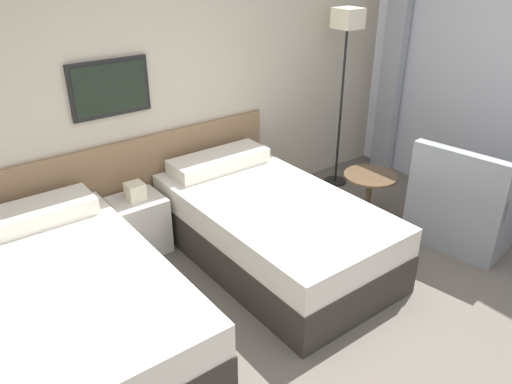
{
  "coord_description": "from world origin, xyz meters",
  "views": [
    {
      "loc": [
        -1.97,
        -1.57,
        2.38
      ],
      "look_at": [
        0.03,
        1.06,
        0.7
      ],
      "focal_mm": 35.0,
      "sensor_mm": 36.0,
      "label": 1
    }
  ],
  "objects_px": {
    "nightstand": "(139,224)",
    "side_table": "(369,189)",
    "floor_lamp": "(346,41)",
    "armchair": "(464,209)",
    "bed_near_door": "(74,306)",
    "bed_near_window": "(271,227)"
  },
  "relations": [
    {
      "from": "bed_near_door",
      "to": "bed_near_window",
      "type": "height_order",
      "value": "same"
    },
    {
      "from": "floor_lamp",
      "to": "bed_near_window",
      "type": "bearing_deg",
      "value": -154.46
    },
    {
      "from": "nightstand",
      "to": "side_table",
      "type": "relative_size",
      "value": 1.26
    },
    {
      "from": "bed_near_door",
      "to": "floor_lamp",
      "type": "bearing_deg",
      "value": 12.85
    },
    {
      "from": "side_table",
      "to": "armchair",
      "type": "relative_size",
      "value": 0.55
    },
    {
      "from": "floor_lamp",
      "to": "side_table",
      "type": "relative_size",
      "value": 3.64
    },
    {
      "from": "floor_lamp",
      "to": "nightstand",
      "type": "bearing_deg",
      "value": 178.76
    },
    {
      "from": "bed_near_window",
      "to": "floor_lamp",
      "type": "distance_m",
      "value": 2.05
    },
    {
      "from": "bed_near_door",
      "to": "floor_lamp",
      "type": "distance_m",
      "value": 3.41
    },
    {
      "from": "bed_near_window",
      "to": "side_table",
      "type": "relative_size",
      "value": 4.01
    },
    {
      "from": "nightstand",
      "to": "floor_lamp",
      "type": "bearing_deg",
      "value": -1.24
    },
    {
      "from": "bed_near_door",
      "to": "armchair",
      "type": "height_order",
      "value": "armchair"
    },
    {
      "from": "nightstand",
      "to": "armchair",
      "type": "distance_m",
      "value": 2.8
    },
    {
      "from": "floor_lamp",
      "to": "armchair",
      "type": "bearing_deg",
      "value": -88.16
    },
    {
      "from": "side_table",
      "to": "armchair",
      "type": "distance_m",
      "value": 0.83
    },
    {
      "from": "nightstand",
      "to": "side_table",
      "type": "height_order",
      "value": "nightstand"
    },
    {
      "from": "nightstand",
      "to": "floor_lamp",
      "type": "relative_size",
      "value": 0.35
    },
    {
      "from": "nightstand",
      "to": "floor_lamp",
      "type": "distance_m",
      "value": 2.61
    },
    {
      "from": "floor_lamp",
      "to": "side_table",
      "type": "height_order",
      "value": "floor_lamp"
    },
    {
      "from": "floor_lamp",
      "to": "side_table",
      "type": "bearing_deg",
      "value": -117.24
    },
    {
      "from": "armchair",
      "to": "bed_near_window",
      "type": "bearing_deg",
      "value": 53.96
    },
    {
      "from": "side_table",
      "to": "bed_near_window",
      "type": "bearing_deg",
      "value": 174.54
    }
  ]
}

